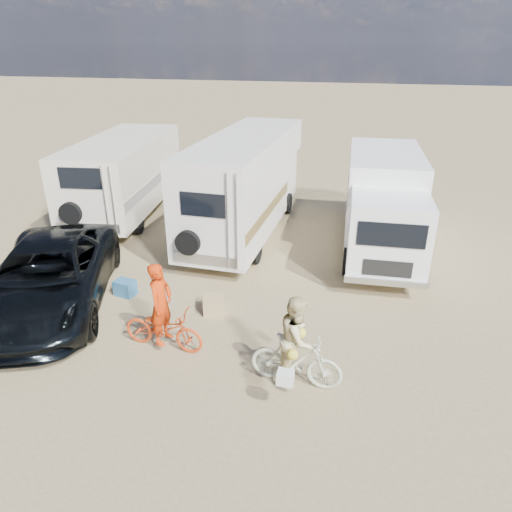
% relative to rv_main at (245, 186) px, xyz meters
% --- Properties ---
extents(ground, '(140.00, 140.00, 0.00)m').
position_rel_rv_main_xyz_m(ground, '(0.32, -6.86, -1.62)').
color(ground, '#99845B').
rests_on(ground, ground).
extents(rv_main, '(2.38, 7.63, 3.23)m').
position_rel_rv_main_xyz_m(rv_main, '(0.00, 0.00, 0.00)').
color(rv_main, silver).
rests_on(rv_main, ground).
extents(rv_left, '(3.28, 6.86, 2.77)m').
position_rel_rv_main_xyz_m(rv_left, '(-4.85, 0.78, -0.23)').
color(rv_left, beige).
rests_on(rv_left, ground).
extents(box_truck, '(2.46, 6.41, 2.88)m').
position_rel_rv_main_xyz_m(box_truck, '(4.43, -0.48, -0.18)').
color(box_truck, white).
rests_on(box_truck, ground).
extents(dark_suv, '(4.57, 6.33, 1.60)m').
position_rel_rv_main_xyz_m(dark_suv, '(-3.36, -5.86, -0.82)').
color(dark_suv, black).
rests_on(dark_suv, ground).
extents(bike_man, '(1.83, 0.75, 0.94)m').
position_rel_rv_main_xyz_m(bike_man, '(0.04, -6.83, -1.15)').
color(bike_man, '#C03A12').
rests_on(bike_man, ground).
extents(bike_woman, '(1.80, 0.61, 1.06)m').
position_rel_rv_main_xyz_m(bike_woman, '(2.94, -7.32, -1.09)').
color(bike_woman, beige).
rests_on(bike_woman, ground).
extents(rider_man, '(0.47, 0.68, 1.79)m').
position_rel_rv_main_xyz_m(rider_man, '(0.04, -6.83, -0.72)').
color(rider_man, '#BE2D07').
rests_on(rider_man, ground).
extents(rider_woman, '(0.69, 0.87, 1.70)m').
position_rel_rv_main_xyz_m(rider_woman, '(2.94, -7.32, -0.76)').
color(rider_woman, beige).
rests_on(rider_woman, ground).
extents(bike_parked, '(1.63, 1.41, 0.85)m').
position_rel_rv_main_xyz_m(bike_parked, '(4.37, -1.05, -1.19)').
color(bike_parked, '#292B29').
rests_on(bike_parked, ground).
extents(cooler, '(0.57, 0.46, 0.41)m').
position_rel_rv_main_xyz_m(cooler, '(-1.88, -4.97, -1.41)').
color(cooler, '#2A5E88').
rests_on(cooler, ground).
extents(crate, '(0.63, 0.63, 0.40)m').
position_rel_rv_main_xyz_m(crate, '(0.60, -5.22, -1.42)').
color(crate, '#9C8154').
rests_on(crate, ground).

